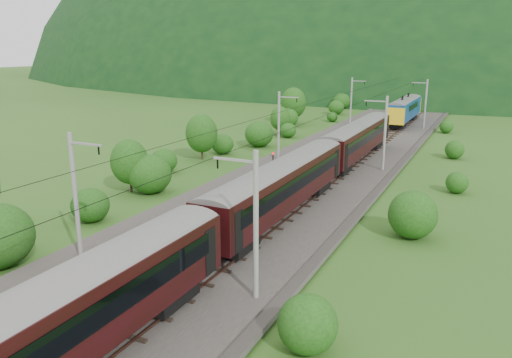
% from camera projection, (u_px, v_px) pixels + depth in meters
% --- Properties ---
extents(ground, '(600.00, 600.00, 0.00)m').
position_uv_depth(ground, '(161.00, 280.00, 29.32)').
color(ground, '#28551A').
rests_on(ground, ground).
extents(railbed, '(14.00, 220.00, 0.30)m').
position_uv_depth(railbed, '(239.00, 225.00, 38.00)').
color(railbed, '#38332D').
rests_on(railbed, ground).
extents(track_left, '(2.40, 220.00, 0.27)m').
position_uv_depth(track_left, '(212.00, 217.00, 38.95)').
color(track_left, '#553024').
rests_on(track_left, railbed).
extents(track_right, '(2.40, 220.00, 0.27)m').
position_uv_depth(track_right, '(268.00, 227.00, 36.93)').
color(track_right, '#553024').
rests_on(track_right, railbed).
extents(catenary_left, '(2.54, 192.28, 8.00)m').
position_uv_depth(catenary_left, '(279.00, 124.00, 58.63)').
color(catenary_left, gray).
rests_on(catenary_left, railbed).
extents(catenary_right, '(2.54, 192.28, 8.00)m').
position_uv_depth(catenary_right, '(384.00, 132.00, 53.50)').
color(catenary_right, gray).
rests_on(catenary_right, railbed).
extents(overhead_wires, '(4.83, 198.00, 0.03)m').
position_uv_depth(overhead_wires, '(239.00, 135.00, 36.23)').
color(overhead_wires, black).
rests_on(overhead_wires, ground).
extents(mountain_main, '(504.00, 360.00, 244.00)m').
position_uv_depth(mountain_main, '(464.00, 74.00, 255.91)').
color(mountain_main, black).
rests_on(mountain_main, ground).
extents(mountain_ridge, '(336.00, 280.00, 132.00)m').
position_uv_depth(mountain_ridge, '(280.00, 68.00, 341.05)').
color(mountain_ridge, black).
rests_on(mountain_ridge, ground).
extents(train, '(2.98, 120.85, 5.18)m').
position_uv_depth(train, '(282.00, 178.00, 38.34)').
color(train, black).
rests_on(train, ground).
extents(hazard_post_near, '(0.15, 0.15, 1.41)m').
position_uv_depth(hazard_post_near, '(316.00, 163.00, 54.74)').
color(hazard_post_near, red).
rests_on(hazard_post_near, railbed).
extents(hazard_post_far, '(0.15, 0.15, 1.42)m').
position_uv_depth(hazard_post_far, '(319.00, 165.00, 53.50)').
color(hazard_post_far, red).
rests_on(hazard_post_far, railbed).
extents(signal, '(0.23, 0.23, 2.06)m').
position_uv_depth(signal, '(273.00, 160.00, 53.50)').
color(signal, black).
rests_on(signal, railbed).
extents(vegetation_left, '(10.51, 149.27, 6.54)m').
position_uv_depth(vegetation_left, '(107.00, 173.00, 43.89)').
color(vegetation_left, '#1B4412').
rests_on(vegetation_left, ground).
extents(vegetation_right, '(6.37, 102.09, 3.11)m').
position_uv_depth(vegetation_right, '(398.00, 243.00, 31.57)').
color(vegetation_right, '#1B4412').
rests_on(vegetation_right, ground).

